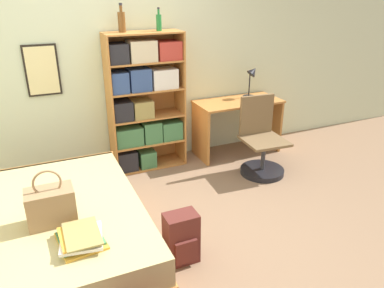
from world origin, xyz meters
TOP-DOWN VIEW (x-y plane):
  - ground_plane at (0.00, 0.00)m, footprint 14.00×14.00m
  - wall_back at (-0.00, 1.63)m, footprint 10.00×0.09m
  - bed at (-0.67, 0.02)m, footprint 1.15×1.81m
  - handbag at (-0.77, -0.16)m, footprint 0.33×0.21m
  - book_stack_on_bed at (-0.62, -0.49)m, footprint 0.32×0.38m
  - bookcase at (0.40, 1.41)m, footprint 0.87×0.35m
  - bottle_green at (0.22, 1.44)m, footprint 0.08×0.08m
  - bottle_brown at (0.62, 1.40)m, footprint 0.06×0.06m
  - desk at (1.63, 1.32)m, footprint 1.10×0.52m
  - desk_lamp at (1.88, 1.42)m, footprint 0.20×0.15m
  - desk_chair at (1.60, 0.70)m, footprint 0.51×0.51m
  - backpack at (0.14, -0.38)m, footprint 0.26×0.21m

SIDE VIEW (x-z plane):
  - ground_plane at x=0.00m, z-range 0.00..0.00m
  - backpack at x=0.14m, z-range 0.00..0.43m
  - bed at x=-0.67m, z-range 0.00..0.49m
  - desk_chair at x=1.60m, z-range -0.17..0.73m
  - desk at x=1.63m, z-range 0.14..0.85m
  - book_stack_on_bed at x=-0.62m, z-range 0.49..0.57m
  - handbag at x=-0.77m, z-range 0.42..0.83m
  - bookcase at x=0.40m, z-range 0.02..1.62m
  - desk_lamp at x=1.88m, z-range 0.77..1.19m
  - wall_back at x=0.00m, z-range 0.00..2.60m
  - bottle_brown at x=0.62m, z-range 1.57..1.82m
  - bottle_green at x=0.22m, z-range 1.57..1.86m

